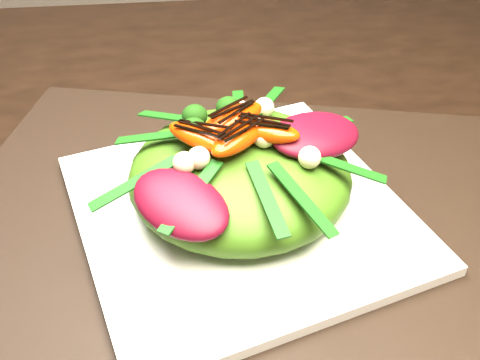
{
  "coord_description": "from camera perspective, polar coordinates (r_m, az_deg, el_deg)",
  "views": [
    {
      "loc": [
        0.27,
        -0.52,
        1.12
      ],
      "look_at": [
        0.32,
        -0.12,
        0.8
      ],
      "focal_mm": 42.0,
      "sensor_mm": 36.0,
      "label": 1
    }
  ],
  "objects": [
    {
      "name": "orange_segment",
      "position": [
        0.5,
        -1.16,
        5.97
      ],
      "size": [
        0.07,
        0.03,
        0.02
      ],
      "primitive_type": "ellipsoid",
      "rotation": [
        0.0,
        0.0,
        -0.09
      ],
      "color": "red",
      "rests_on": "lettuce_mound"
    },
    {
      "name": "radicchio_leaf",
      "position": [
        0.5,
        7.69,
        4.55
      ],
      "size": [
        0.1,
        0.09,
        0.02
      ],
      "primitive_type": "ellipsoid",
      "rotation": [
        0.0,
        0.0,
        0.39
      ],
      "color": "#460713",
      "rests_on": "lettuce_mound"
    },
    {
      "name": "macadamia_nut",
      "position": [
        0.44,
        3.77,
        0.31
      ],
      "size": [
        0.02,
        0.02,
        0.02
      ],
      "primitive_type": "sphere",
      "rotation": [
        0.0,
        0.0,
        0.36
      ],
      "color": "beige",
      "rests_on": "lettuce_mound"
    },
    {
      "name": "plate_base",
      "position": [
        0.53,
        -0.0,
        -3.15
      ],
      "size": [
        0.36,
        0.36,
        0.01
      ],
      "primitive_type": "cube",
      "rotation": [
        0.0,
        0.0,
        0.29
      ],
      "color": "white",
      "rests_on": "placemat"
    },
    {
      "name": "lettuce_mound",
      "position": [
        0.51,
        -0.0,
        0.64
      ],
      "size": [
        0.21,
        0.21,
        0.07
      ],
      "primitive_type": "ellipsoid",
      "rotation": [
        0.0,
        0.0,
        -0.03
      ],
      "color": "#3A6112",
      "rests_on": "salad_bowl"
    },
    {
      "name": "broccoli_floret",
      "position": [
        0.5,
        -7.83,
        5.24
      ],
      "size": [
        0.04,
        0.04,
        0.03
      ],
      "primitive_type": "sphere",
      "rotation": [
        0.0,
        0.0,
        0.4
      ],
      "color": "black",
      "rests_on": "lettuce_mound"
    },
    {
      "name": "salad_bowl",
      "position": [
        0.53,
        -0.0,
        -2.0
      ],
      "size": [
        0.31,
        0.31,
        0.02
      ],
      "primitive_type": "cylinder",
      "rotation": [
        0.0,
        0.0,
        0.42
      ],
      "color": "white",
      "rests_on": "plate_base"
    },
    {
      "name": "balsamic_drizzle",
      "position": [
        0.49,
        -1.18,
        6.87
      ],
      "size": [
        0.05,
        0.01,
        0.0
      ],
      "primitive_type": "cube",
      "rotation": [
        0.0,
        0.0,
        -0.09
      ],
      "color": "black",
      "rests_on": "orange_segment"
    },
    {
      "name": "placemat",
      "position": [
        0.54,
        -0.0,
        -3.77
      ],
      "size": [
        0.65,
        0.55,
        0.0
      ],
      "primitive_type": "cube",
      "rotation": [
        0.0,
        0.0,
        -0.25
      ],
      "color": "black",
      "rests_on": "dining_table"
    }
  ]
}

